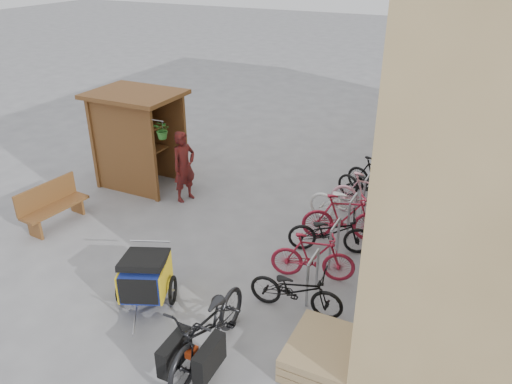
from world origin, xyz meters
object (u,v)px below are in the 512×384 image
at_px(bike_1, 313,257).
at_px(bike_2, 330,232).
at_px(bike_4, 349,204).
at_px(bike_7, 376,178).
at_px(cargo_bike, 208,328).
at_px(pallet_stack, 324,354).
at_px(bike_5, 368,196).
at_px(bike_6, 369,186).
at_px(shopping_carts, 420,148).
at_px(bike_0, 296,289).
at_px(bench, 52,204).
at_px(person_kiosk, 184,167).
at_px(bike_3, 344,217).
at_px(child_trailer, 145,275).
at_px(kiosk, 135,126).

distance_m(bike_1, bike_2, 1.02).
height_order(bike_4, bike_7, bike_4).
bearing_deg(cargo_bike, pallet_stack, 19.11).
height_order(pallet_stack, bike_5, bike_5).
xyz_separation_m(bike_2, bike_6, (0.15, 2.43, 0.00)).
bearing_deg(pallet_stack, shopping_carts, 90.00).
height_order(bike_0, bike_4, bike_4).
height_order(cargo_bike, bike_4, cargo_bike).
relative_size(bench, bike_1, 1.00).
xyz_separation_m(bench, cargo_bike, (5.10, -1.95, 0.06)).
relative_size(bench, bike_2, 0.93).
relative_size(bike_6, bike_7, 1.05).
height_order(person_kiosk, bike_3, person_kiosk).
relative_size(bike_2, bike_4, 0.90).
bearing_deg(bike_0, bike_4, -2.99).
xyz_separation_m(bench, bike_6, (5.93, 4.02, -0.05)).
bearing_deg(bike_5, child_trailer, 152.02).
xyz_separation_m(kiosk, shopping_carts, (6.28, 3.96, -0.90)).
distance_m(bench, bike_5, 6.94).
bearing_deg(bike_7, bike_5, -158.96).
height_order(child_trailer, bike_4, bike_4).
height_order(bench, bike_3, bike_3).
xyz_separation_m(kiosk, bike_3, (5.48, -0.36, -1.04)).
height_order(cargo_bike, person_kiosk, person_kiosk).
relative_size(shopping_carts, bike_7, 1.10).
xyz_separation_m(bike_5, bike_6, (-0.16, 0.70, -0.08)).
height_order(kiosk, bike_5, kiosk).
relative_size(person_kiosk, bike_1, 1.12).
height_order(child_trailer, bike_6, child_trailer).
xyz_separation_m(pallet_stack, bike_4, (-0.87, 4.18, 0.27)).
relative_size(bike_2, bike_5, 0.96).
relative_size(kiosk, bike_3, 1.47).
relative_size(pallet_stack, bike_4, 0.65).
bearing_deg(shopping_carts, bike_5, -100.64).
xyz_separation_m(pallet_stack, bike_3, (-0.80, 3.51, 0.30)).
xyz_separation_m(bike_3, bike_5, (0.21, 1.18, 0.01)).
xyz_separation_m(shopping_carts, bike_3, (-0.80, -4.32, -0.15)).
height_order(kiosk, bike_3, kiosk).
bearing_deg(bench, pallet_stack, -5.87).
xyz_separation_m(shopping_carts, bike_0, (-0.83, -6.87, -0.23)).
distance_m(bike_4, bike_7, 1.66).
bearing_deg(person_kiosk, kiosk, 98.84).
xyz_separation_m(child_trailer, person_kiosk, (-1.52, 3.55, 0.33)).
xyz_separation_m(cargo_bike, bike_1, (0.69, 2.53, -0.08)).
relative_size(bike_4, bike_5, 1.07).
bearing_deg(bike_3, cargo_bike, 149.34).
bearing_deg(kiosk, bike_0, -28.04).
bearing_deg(bike_1, bike_6, -17.09).
xyz_separation_m(shopping_carts, bike_2, (-0.90, -4.87, -0.22)).
xyz_separation_m(bike_1, bike_5, (0.30, 2.75, 0.05)).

